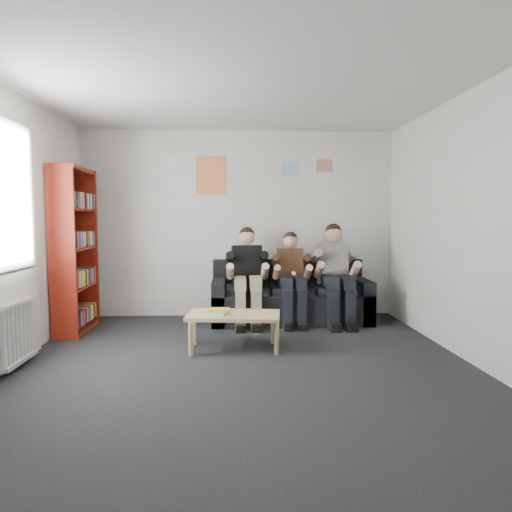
{
  "coord_description": "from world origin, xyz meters",
  "views": [
    {
      "loc": [
        -0.11,
        -4.19,
        1.43
      ],
      "look_at": [
        0.19,
        1.3,
        0.98
      ],
      "focal_mm": 32.0,
      "sensor_mm": 36.0,
      "label": 1
    }
  ],
  "objects_px": {
    "bookshelf": "(76,250)",
    "person_right": "(336,274)",
    "coffee_table": "(234,318)",
    "person_middle": "(292,278)",
    "person_left": "(247,276)",
    "sofa": "(290,299)"
  },
  "relations": [
    {
      "from": "bookshelf",
      "to": "person_right",
      "type": "distance_m",
      "value": 3.4
    },
    {
      "from": "bookshelf",
      "to": "coffee_table",
      "type": "bearing_deg",
      "value": -27.52
    },
    {
      "from": "person_middle",
      "to": "person_left",
      "type": "bearing_deg",
      "value": -173.18
    },
    {
      "from": "bookshelf",
      "to": "person_middle",
      "type": "relative_size",
      "value": 1.65
    },
    {
      "from": "bookshelf",
      "to": "person_middle",
      "type": "bearing_deg",
      "value": 2.99
    },
    {
      "from": "sofa",
      "to": "coffee_table",
      "type": "bearing_deg",
      "value": -119.76
    },
    {
      "from": "person_middle",
      "to": "sofa",
      "type": "bearing_deg",
      "value": 96.48
    },
    {
      "from": "person_left",
      "to": "bookshelf",
      "type": "bearing_deg",
      "value": -179.28
    },
    {
      "from": "coffee_table",
      "to": "person_middle",
      "type": "distance_m",
      "value": 1.46
    },
    {
      "from": "bookshelf",
      "to": "coffee_table",
      "type": "xyz_separation_m",
      "value": [
        1.98,
        -0.94,
        -0.68
      ]
    },
    {
      "from": "sofa",
      "to": "person_right",
      "type": "relative_size",
      "value": 1.59
    },
    {
      "from": "person_left",
      "to": "person_middle",
      "type": "bearing_deg",
      "value": -5.41
    },
    {
      "from": "coffee_table",
      "to": "person_left",
      "type": "xyz_separation_m",
      "value": [
        0.19,
        1.19,
        0.3
      ]
    },
    {
      "from": "coffee_table",
      "to": "person_middle",
      "type": "bearing_deg",
      "value": 56.35
    },
    {
      "from": "person_right",
      "to": "sofa",
      "type": "bearing_deg",
      "value": 170.17
    },
    {
      "from": "coffee_table",
      "to": "person_right",
      "type": "relative_size",
      "value": 0.73
    },
    {
      "from": "person_left",
      "to": "person_right",
      "type": "height_order",
      "value": "person_right"
    },
    {
      "from": "coffee_table",
      "to": "person_right",
      "type": "height_order",
      "value": "person_right"
    },
    {
      "from": "bookshelf",
      "to": "person_middle",
      "type": "xyz_separation_m",
      "value": [
        2.77,
        0.25,
        -0.4
      ]
    },
    {
      "from": "sofa",
      "to": "bookshelf",
      "type": "xyz_separation_m",
      "value": [
        -2.77,
        -0.44,
        0.73
      ]
    },
    {
      "from": "coffee_table",
      "to": "person_right",
      "type": "bearing_deg",
      "value": 40.35
    },
    {
      "from": "sofa",
      "to": "person_right",
      "type": "bearing_deg",
      "value": -18.49
    }
  ]
}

